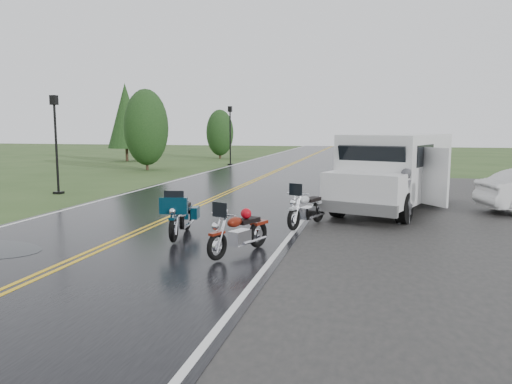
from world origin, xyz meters
The scene contains 12 objects.
ground centered at (0.00, 0.00, 0.00)m, with size 120.00×120.00×0.00m, color #2D471E.
road centered at (0.00, 10.00, 0.02)m, with size 8.00×100.00×0.04m, color black.
motorcycle_red centered at (2.79, -1.24, 0.56)m, with size 0.69×1.91×1.13m, color #63170B, non-canonical shape.
motorcycle_teal centered at (1.36, 0.01, 0.59)m, with size 0.72×1.99×1.18m, color #042635, non-canonical shape.
motorcycle_silver centered at (3.79, 1.93, 0.59)m, with size 0.72×1.98×1.17m, color #A6A9AD, non-canonical shape.
van_white centered at (4.73, 4.31, 1.24)m, with size 2.37×6.33×2.49m, color silver, non-canonical shape.
person_at_van centered at (6.54, 3.63, 0.76)m, with size 0.55×0.36×1.52m, color #45464A.
lamp_post_near_left centered at (-6.54, 7.10, 1.97)m, with size 0.34×0.34×3.93m, color black, non-canonical shape.
lamp_post_far_left centered at (-4.13, 23.35, 2.07)m, with size 0.35×0.35×4.14m, color black, non-canonical shape.
tree_left_mid centered at (-8.02, 18.23, 2.13)m, with size 2.72×2.72×4.26m, color #1E3D19, non-canonical shape.
tree_left_far centered at (-7.05, 30.22, 1.76)m, with size 2.29×2.29×3.53m, color #1E3D19, non-canonical shape.
pine_left_far centered at (-13.15, 25.35, 2.94)m, with size 2.82×2.82×5.88m, color #1E3D19, non-canonical shape.
Camera 1 is at (5.73, -10.30, 2.65)m, focal length 35.00 mm.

